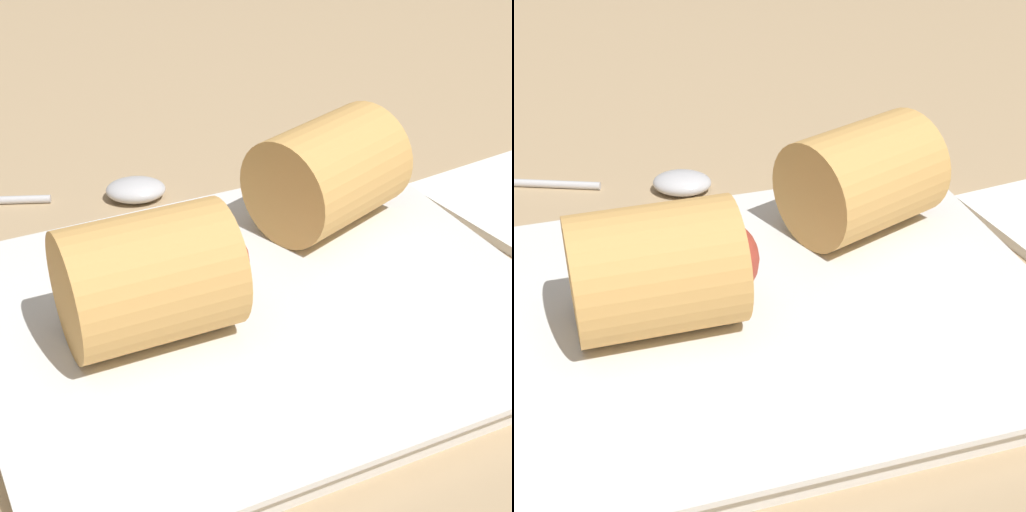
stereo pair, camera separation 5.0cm
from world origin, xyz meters
The scene contains 5 objects.
table_surface centered at (0.00, 0.00, 1.00)cm, with size 180.00×140.00×2.00cm.
serving_plate centered at (-1.26, -0.50, 2.76)cm, with size 27.41×22.70×1.50cm.
roll_front_left centered at (3.83, 0.07, 6.52)cm, with size 8.69×6.09×6.04cm.
roll_front_right centered at (-8.54, -5.83, 6.52)cm, with size 9.30×8.36×6.04cm.
spoon centered at (1.98, -16.11, 2.58)cm, with size 17.26×8.27×1.30cm.
Camera 1 is at (13.59, 30.74, 27.77)cm, focal length 60.00 mm.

